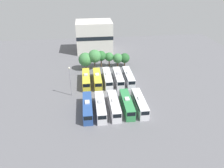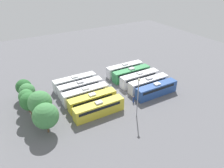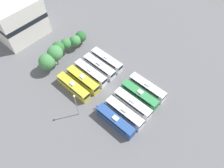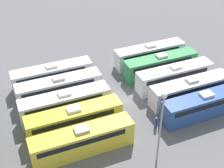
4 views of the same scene
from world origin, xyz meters
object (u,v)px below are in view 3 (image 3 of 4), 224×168
bus_5 (73,87)px  bus_9 (107,60)px  bus_4 (147,87)px  tree_0 (47,62)px  bus_3 (140,95)px  tree_1 (55,53)px  bus_1 (124,113)px  bus_0 (115,121)px  bus_6 (83,80)px  bus_2 (132,103)px  bus_7 (91,73)px  tree_4 (75,41)px  depot_building (19,19)px  worker_person (97,107)px  bus_8 (99,66)px  tree_2 (58,48)px  tree_5 (81,37)px  light_pole (76,102)px  tree_3 (66,44)px

bus_5 → bus_9: (14.30, -0.06, 0.00)m
bus_4 → tree_0: 31.25m
bus_3 → bus_9: (3.51, 16.13, 0.00)m
tree_1 → bus_5: bearing=-107.0°
bus_1 → bus_5: size_ratio=1.00×
bus_0 → bus_6: (3.67, 16.29, 0.00)m
bus_3 → tree_0: tree_0 is taller
bus_1 → bus_6: 16.47m
bus_3 → bus_6: 17.49m
bus_1 → bus_5: bearing=101.8°
bus_2 → bus_6: same height
bus_3 → bus_7: 16.59m
tree_4 → bus_6: bearing=-124.5°
tree_0 → bus_5: bearing=-90.2°
tree_1 → tree_4: bearing=6.3°
bus_9 → depot_building: (-9.76, 31.70, 5.17)m
bus_1 → bus_4: (10.88, 0.45, 0.00)m
bus_1 → bus_6: same height
worker_person → tree_1: 21.80m
bus_1 → bus_8: (7.29, 16.48, 0.00)m
bus_2 → tree_2: bearing=92.2°
tree_5 → bus_9: bearing=-94.2°
worker_person → tree_0: 21.30m
bus_9 → light_pole: (-18.91, -6.97, 4.51)m
bus_2 → tree_5: bearing=74.6°
bus_0 → bus_3: (10.75, 0.29, 0.00)m
bus_3 → tree_0: bearing=111.2°
bus_8 → tree_2: size_ratio=1.81×
bus_4 → worker_person: bus_4 is taller
bus_6 → bus_9: (10.59, 0.13, 0.00)m
bus_3 → bus_5: (-10.79, 16.19, 0.00)m
bus_1 → tree_1: size_ratio=1.54×
tree_0 → worker_person: bearing=-89.6°
bus_5 → tree_4: bearing=45.1°
depot_building → tree_4: bearing=-67.5°
depot_building → bus_0: bearing=-95.3°
bus_1 → bus_5: (-3.48, 16.66, 0.00)m
bus_0 → bus_8: bearing=56.6°
bus_2 → bus_9: size_ratio=1.00×
bus_2 → bus_4: size_ratio=1.00×
bus_7 → tree_1: bearing=107.5°
tree_3 → bus_2: bearing=-93.8°
bus_6 → tree_3: tree_3 is taller
bus_2 → depot_building: size_ratio=0.74×
bus_5 → tree_3: 16.28m
bus_4 → bus_6: size_ratio=1.00×
bus_8 → tree_2: bearing=109.4°
bus_3 → bus_4: (3.57, -0.02, 0.00)m
worker_person → tree_2: (5.86, 22.79, 3.71)m
bus_9 → light_pole: size_ratio=1.24×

